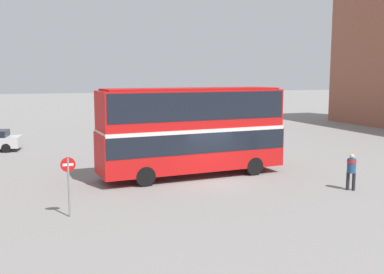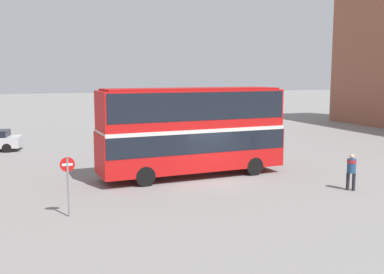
{
  "view_description": "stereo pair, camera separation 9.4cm",
  "coord_description": "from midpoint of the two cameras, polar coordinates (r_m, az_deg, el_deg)",
  "views": [
    {
      "loc": [
        -8.84,
        -21.32,
        5.53
      ],
      "look_at": [
        -0.59,
        1.43,
        2.17
      ],
      "focal_mm": 42.0,
      "sensor_mm": 36.0,
      "label": 1
    },
    {
      "loc": [
        -8.76,
        -21.35,
        5.53
      ],
      "look_at": [
        -0.59,
        1.43,
        2.17
      ],
      "focal_mm": 42.0,
      "sensor_mm": 36.0,
      "label": 2
    }
  ],
  "objects": [
    {
      "name": "parked_car_kerb_far",
      "position": [
        36.8,
        -5.02,
        0.46
      ],
      "size": [
        4.06,
        1.98,
        1.57
      ],
      "rotation": [
        0.0,
        0.0,
        3.19
      ],
      "color": "black",
      "rests_on": "ground_plane"
    },
    {
      "name": "no_entry_sign",
      "position": [
        18.14,
        -15.34,
        -4.98
      ],
      "size": [
        0.58,
        0.08,
        2.38
      ],
      "color": "gray",
      "rests_on": "ground_plane"
    },
    {
      "name": "ground_plane",
      "position": [
        23.73,
        2.64,
        -5.58
      ],
      "size": [
        240.0,
        240.0,
        0.0
      ],
      "primitive_type": "plane",
      "color": "gray"
    },
    {
      "name": "double_decker_bus",
      "position": [
        24.35,
        0.11,
        1.36
      ],
      "size": [
        10.32,
        3.25,
        4.83
      ],
      "rotation": [
        0.0,
        0.0,
        0.06
      ],
      "color": "red",
      "rests_on": "ground_plane"
    },
    {
      "name": "pedestrian_foreground",
      "position": [
        22.91,
        19.69,
        -3.75
      ],
      "size": [
        0.62,
        0.62,
        1.78
      ],
      "rotation": [
        0.0,
        0.0,
        3.93
      ],
      "color": "#232328",
      "rests_on": "ground_plane"
    }
  ]
}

